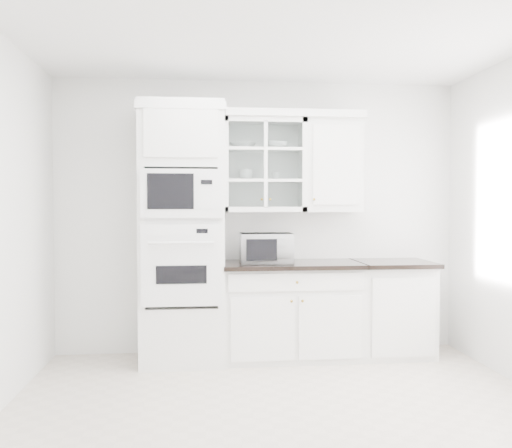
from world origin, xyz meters
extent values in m
cube|color=beige|center=(0.00, 0.00, 0.01)|extent=(4.00, 3.50, 0.01)
cube|color=white|center=(0.00, 1.74, 1.35)|extent=(4.00, 0.02, 2.70)
cube|color=white|center=(0.00, 0.00, 2.69)|extent=(4.00, 3.50, 0.02)
cube|color=white|center=(-0.75, 1.43, 1.20)|extent=(0.76, 0.65, 2.40)
cube|color=white|center=(-0.75, 1.09, 0.94)|extent=(0.70, 0.03, 0.72)
cube|color=black|center=(-0.75, 1.07, 0.86)|extent=(0.44, 0.01, 0.16)
cube|color=white|center=(-0.75, 1.09, 1.56)|extent=(0.70, 0.03, 0.43)
cube|color=black|center=(-0.84, 1.07, 1.58)|extent=(0.40, 0.01, 0.31)
cube|color=white|center=(0.28, 1.45, 0.44)|extent=(1.30, 0.60, 0.88)
cube|color=black|center=(0.28, 1.42, 0.90)|extent=(1.32, 0.67, 0.04)
cube|color=white|center=(1.28, 1.45, 0.44)|extent=(0.70, 0.60, 0.88)
cube|color=black|center=(1.28, 1.42, 0.90)|extent=(0.72, 0.67, 0.04)
cube|color=white|center=(0.03, 1.58, 1.85)|extent=(0.80, 0.33, 0.90)
cube|color=white|center=(0.03, 1.58, 1.70)|extent=(0.74, 0.29, 0.02)
cube|color=white|center=(0.03, 1.58, 2.00)|extent=(0.74, 0.29, 0.02)
cube|color=white|center=(0.71, 1.58, 1.85)|extent=(0.55, 0.33, 0.90)
cube|color=white|center=(-0.07, 1.56, 2.33)|extent=(2.14, 0.38, 0.07)
imported|color=white|center=(0.03, 1.40, 1.06)|extent=(0.49, 0.41, 0.28)
imported|color=white|center=(-0.17, 1.59, 2.04)|extent=(0.30, 0.30, 0.06)
imported|color=white|center=(0.16, 1.58, 2.04)|extent=(0.27, 0.27, 0.07)
imported|color=white|center=(-0.14, 1.60, 1.76)|extent=(0.14, 0.14, 0.10)
imported|color=white|center=(0.15, 1.58, 1.75)|extent=(0.10, 0.10, 0.08)
camera|label=1|loc=(-0.58, -3.66, 1.47)|focal=38.00mm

